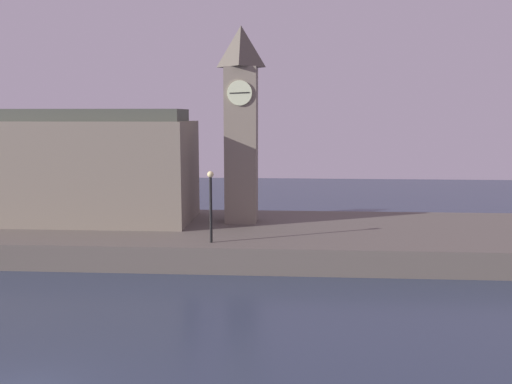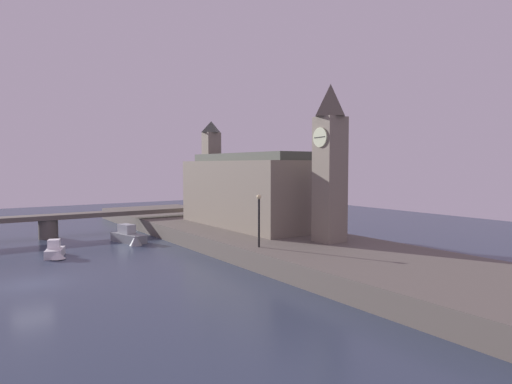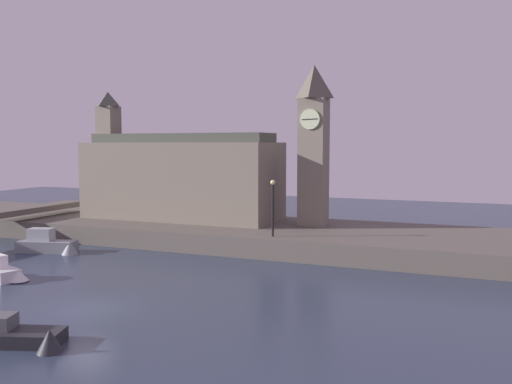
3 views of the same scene
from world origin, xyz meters
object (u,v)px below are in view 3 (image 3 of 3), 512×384
object	(u,v)px
boat_cruiser_grey	(50,244)
boat_barge_dark	(15,337)
streetlamp	(273,201)
boat_ferry_white	(5,272)
clock_tower	(314,143)
parliament_hall	(179,177)

from	to	relation	value
boat_cruiser_grey	boat_barge_dark	xyz separation A→B (m)	(12.57, -15.44, -0.23)
streetlamp	boat_ferry_white	bearing A→B (deg)	-135.07
clock_tower	boat_barge_dark	size ratio (longest dim) A/B	2.24
clock_tower	boat_cruiser_grey	bearing A→B (deg)	-147.00
parliament_hall	boat_ferry_white	size ratio (longest dim) A/B	4.92
boat_barge_dark	boat_ferry_white	bearing A→B (deg)	138.93
streetlamp	boat_cruiser_grey	xyz separation A→B (m)	(-16.01, -4.88, -3.42)
streetlamp	boat_cruiser_grey	bearing A→B (deg)	-163.05
clock_tower	boat_ferry_white	world-z (taller)	clock_tower
boat_cruiser_grey	streetlamp	bearing A→B (deg)	16.95
clock_tower	streetlamp	xyz separation A→B (m)	(-1.16, -6.27, -4.16)
boat_ferry_white	boat_cruiser_grey	bearing A→B (deg)	115.04
parliament_hall	boat_barge_dark	xyz separation A→B (m)	(7.82, -26.34, -4.84)
boat_barge_dark	parliament_hall	bearing A→B (deg)	106.52
boat_ferry_white	boat_barge_dark	bearing A→B (deg)	-41.07
parliament_hall	boat_ferry_white	world-z (taller)	parliament_hall
clock_tower	boat_ferry_white	distance (m)	24.41
parliament_hall	clock_tower	bearing A→B (deg)	1.17
boat_cruiser_grey	boat_barge_dark	world-z (taller)	boat_cruiser_grey
boat_cruiser_grey	boat_ferry_white	distance (m)	8.35
boat_cruiser_grey	boat_ferry_white	bearing A→B (deg)	-64.96
clock_tower	streetlamp	size ratio (longest dim) A/B	3.17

